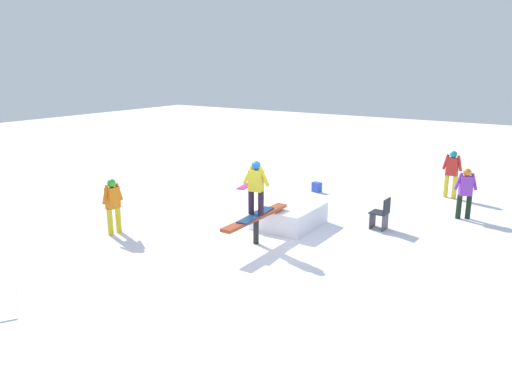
# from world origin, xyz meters

# --- Properties ---
(ground_plane) EXTENTS (60.00, 60.00, 0.00)m
(ground_plane) POSITION_xyz_m (0.00, 0.00, 0.00)
(ground_plane) COLOR white
(rail_feature) EXTENTS (2.60, 0.31, 0.74)m
(rail_feature) POSITION_xyz_m (0.00, 0.00, 0.63)
(rail_feature) COLOR black
(rail_feature) RESTS_ON ground
(snow_kicker_ramp) EXTENTS (1.82, 1.52, 0.58)m
(snow_kicker_ramp) POSITION_xyz_m (-1.68, -0.02, 0.29)
(snow_kicker_ramp) COLOR white
(snow_kicker_ramp) RESTS_ON ground
(main_rider_on_rail) EXTENTS (1.52, 0.73, 1.37)m
(main_rider_on_rail) POSITION_xyz_m (0.00, 0.00, 1.41)
(main_rider_on_rail) COLOR navy
(main_rider_on_rail) RESTS_ON rail_feature
(bystander_orange) EXTENTS (0.65, 0.22, 1.49)m
(bystander_orange) POSITION_xyz_m (1.46, -3.52, 0.84)
(bystander_orange) COLOR gold
(bystander_orange) RESTS_ON ground
(bystander_purple) EXTENTS (0.39, 0.62, 1.49)m
(bystander_purple) POSITION_xyz_m (-5.05, 3.84, 0.83)
(bystander_purple) COLOR black
(bystander_purple) RESTS_ON ground
(bystander_red) EXTENTS (0.24, 0.65, 1.59)m
(bystander_red) POSITION_xyz_m (-7.24, 2.96, 0.89)
(bystander_red) COLOR yellow
(bystander_red) RESTS_ON ground
(loose_snowboard_magenta) EXTENTS (1.29, 0.52, 0.02)m
(loose_snowboard_magenta) POSITION_xyz_m (-4.81, -3.64, 0.01)
(loose_snowboard_magenta) COLOR #D4308D
(loose_snowboard_magenta) RESTS_ON ground
(loose_snowboard_white) EXTENTS (0.97, 1.38, 0.02)m
(loose_snowboard_white) POSITION_xyz_m (5.27, -2.08, 0.01)
(loose_snowboard_white) COLOR white
(loose_snowboard_white) RESTS_ON ground
(folding_chair) EXTENTS (0.45, 0.45, 0.88)m
(folding_chair) POSITION_xyz_m (-2.81, 2.19, 0.41)
(folding_chair) COLOR #3F3F44
(folding_chair) RESTS_ON ground
(backpack_on_snow) EXTENTS (0.29, 0.35, 0.34)m
(backpack_on_snow) POSITION_xyz_m (-5.45, -1.09, 0.17)
(backpack_on_snow) COLOR blue
(backpack_on_snow) RESTS_ON ground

